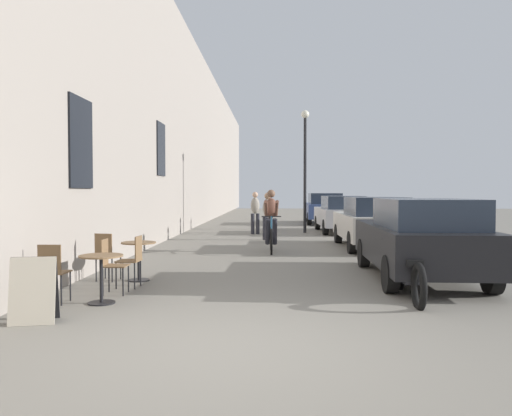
{
  "coord_description": "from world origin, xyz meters",
  "views": [
    {
      "loc": [
        0.42,
        -5.28,
        1.66
      ],
      "look_at": [
        -0.17,
        11.97,
        1.09
      ],
      "focal_mm": 35.26,
      "sensor_mm": 36.0,
      "label": 1
    }
  ],
  "objects_px": {
    "pedestrian_mid": "(255,210)",
    "parked_motorcycle": "(408,272)",
    "cafe_table_near": "(101,268)",
    "cyclist_on_bicycle": "(271,222)",
    "cafe_chair_mid_toward_street": "(133,258)",
    "pedestrian_far": "(268,208)",
    "cafe_chair_mid_toward_wall": "(106,253)",
    "parked_car_nearest": "(420,238)",
    "cafe_chair_near_toward_street": "(111,262)",
    "cafe_chair_near_toward_wall": "(53,269)",
    "street_lamp": "(305,155)",
    "parked_car_fourth": "(324,208)",
    "cafe_table_mid": "(139,253)",
    "parked_car_second": "(372,222)",
    "pedestrian_near": "(268,213)",
    "parked_car_third": "(341,214)",
    "sandwich_board_sign": "(34,290)"
  },
  "relations": [
    {
      "from": "cafe_chair_mid_toward_street",
      "to": "parked_car_third",
      "type": "xyz_separation_m",
      "value": [
        5.17,
        11.85,
        0.25
      ]
    },
    {
      "from": "pedestrian_mid",
      "to": "parked_car_third",
      "type": "height_order",
      "value": "pedestrian_mid"
    },
    {
      "from": "pedestrian_near",
      "to": "parked_car_second",
      "type": "relative_size",
      "value": 0.38
    },
    {
      "from": "cafe_table_near",
      "to": "cyclist_on_bicycle",
      "type": "bearing_deg",
      "value": 69.09
    },
    {
      "from": "cafe_table_near",
      "to": "cafe_chair_near_toward_wall",
      "type": "xyz_separation_m",
      "value": [
        -0.69,
        -0.08,
        -0.0
      ]
    },
    {
      "from": "pedestrian_near",
      "to": "parked_motorcycle",
      "type": "distance_m",
      "value": 9.61
    },
    {
      "from": "street_lamp",
      "to": "parked_car_third",
      "type": "bearing_deg",
      "value": 8.66
    },
    {
      "from": "cyclist_on_bicycle",
      "to": "pedestrian_far",
      "type": "bearing_deg",
      "value": 91.04
    },
    {
      "from": "pedestrian_mid",
      "to": "cafe_chair_near_toward_wall",
      "type": "bearing_deg",
      "value": -101.69
    },
    {
      "from": "cafe_table_near",
      "to": "pedestrian_far",
      "type": "relative_size",
      "value": 0.44
    },
    {
      "from": "sandwich_board_sign",
      "to": "parked_car_fourth",
      "type": "bearing_deg",
      "value": 74.08
    },
    {
      "from": "cafe_chair_mid_toward_street",
      "to": "sandwich_board_sign",
      "type": "height_order",
      "value": "cafe_chair_mid_toward_street"
    },
    {
      "from": "street_lamp",
      "to": "parked_motorcycle",
      "type": "height_order",
      "value": "street_lamp"
    },
    {
      "from": "cafe_chair_mid_toward_street",
      "to": "cyclist_on_bicycle",
      "type": "distance_m",
      "value": 5.78
    },
    {
      "from": "cyclist_on_bicycle",
      "to": "pedestrian_far",
      "type": "height_order",
      "value": "cyclist_on_bicycle"
    },
    {
      "from": "pedestrian_mid",
      "to": "parked_car_second",
      "type": "height_order",
      "value": "pedestrian_mid"
    },
    {
      "from": "parked_car_third",
      "to": "parked_car_fourth",
      "type": "bearing_deg",
      "value": 91.23
    },
    {
      "from": "cafe_chair_near_toward_wall",
      "to": "parked_motorcycle",
      "type": "distance_m",
      "value": 5.39
    },
    {
      "from": "pedestrian_near",
      "to": "parked_car_fourth",
      "type": "bearing_deg",
      "value": 72.34
    },
    {
      "from": "cafe_chair_mid_toward_street",
      "to": "parked_car_second",
      "type": "relative_size",
      "value": 0.21
    },
    {
      "from": "cafe_chair_mid_toward_wall",
      "to": "pedestrian_mid",
      "type": "bearing_deg",
      "value": 77.03
    },
    {
      "from": "parked_car_nearest",
      "to": "sandwich_board_sign",
      "type": "bearing_deg",
      "value": -150.54
    },
    {
      "from": "cafe_chair_mid_toward_street",
      "to": "pedestrian_far",
      "type": "distance_m",
      "value": 13.67
    },
    {
      "from": "pedestrian_far",
      "to": "parked_car_second",
      "type": "relative_size",
      "value": 0.39
    },
    {
      "from": "cafe_chair_mid_toward_wall",
      "to": "parked_car_nearest",
      "type": "bearing_deg",
      "value": 3.34
    },
    {
      "from": "cyclist_on_bicycle",
      "to": "pedestrian_near",
      "type": "distance_m",
      "value": 3.38
    },
    {
      "from": "parked_car_fourth",
      "to": "pedestrian_mid",
      "type": "bearing_deg",
      "value": -116.91
    },
    {
      "from": "cafe_chair_mid_toward_street",
      "to": "parked_motorcycle",
      "type": "height_order",
      "value": "cafe_chair_mid_toward_street"
    },
    {
      "from": "cafe_chair_near_toward_street",
      "to": "street_lamp",
      "type": "xyz_separation_m",
      "value": [
        3.89,
        12.19,
        2.59
      ]
    },
    {
      "from": "parked_car_nearest",
      "to": "cafe_chair_mid_toward_wall",
      "type": "bearing_deg",
      "value": -176.66
    },
    {
      "from": "pedestrian_near",
      "to": "cafe_chair_near_toward_street",
      "type": "bearing_deg",
      "value": -104.77
    },
    {
      "from": "pedestrian_mid",
      "to": "cafe_chair_near_toward_street",
      "type": "bearing_deg",
      "value": -99.48
    },
    {
      "from": "cyclist_on_bicycle",
      "to": "cafe_chair_near_toward_wall",
      "type": "bearing_deg",
      "value": -115.78
    },
    {
      "from": "cafe_chair_near_toward_street",
      "to": "pedestrian_mid",
      "type": "relative_size",
      "value": 0.54
    },
    {
      "from": "parked_car_third",
      "to": "cafe_table_near",
      "type": "bearing_deg",
      "value": -112.0
    },
    {
      "from": "cafe_table_near",
      "to": "parked_car_nearest",
      "type": "xyz_separation_m",
      "value": [
        5.3,
        2.18,
        0.27
      ]
    },
    {
      "from": "pedestrian_near",
      "to": "parked_motorcycle",
      "type": "relative_size",
      "value": 0.75
    },
    {
      "from": "cafe_chair_near_toward_wall",
      "to": "parked_car_nearest",
      "type": "xyz_separation_m",
      "value": [
        5.99,
        2.25,
        0.27
      ]
    },
    {
      "from": "cafe_chair_mid_toward_street",
      "to": "sandwich_board_sign",
      "type": "xyz_separation_m",
      "value": [
        -0.6,
        -2.34,
        -0.1
      ]
    },
    {
      "from": "cafe_table_mid",
      "to": "parked_car_second",
      "type": "relative_size",
      "value": 0.17
    },
    {
      "from": "pedestrian_near",
      "to": "cafe_chair_mid_toward_wall",
      "type": "bearing_deg",
      "value": -109.75
    },
    {
      "from": "parked_car_fourth",
      "to": "parked_motorcycle",
      "type": "relative_size",
      "value": 2.07
    },
    {
      "from": "pedestrian_mid",
      "to": "parked_car_nearest",
      "type": "height_order",
      "value": "pedestrian_mid"
    },
    {
      "from": "cafe_table_near",
      "to": "cyclist_on_bicycle",
      "type": "relative_size",
      "value": 0.41
    },
    {
      "from": "pedestrian_near",
      "to": "cafe_table_mid",
      "type": "bearing_deg",
      "value": -106.14
    },
    {
      "from": "cafe_chair_near_toward_street",
      "to": "parked_motorcycle",
      "type": "relative_size",
      "value": 0.41
    },
    {
      "from": "cafe_table_near",
      "to": "cafe_chair_mid_toward_street",
      "type": "bearing_deg",
      "value": 84.6
    },
    {
      "from": "pedestrian_near",
      "to": "parked_car_third",
      "type": "height_order",
      "value": "pedestrian_near"
    },
    {
      "from": "pedestrian_mid",
      "to": "parked_motorcycle",
      "type": "bearing_deg",
      "value": -76.42
    },
    {
      "from": "street_lamp",
      "to": "cafe_chair_mid_toward_street",
      "type": "bearing_deg",
      "value": -107.66
    }
  ]
}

